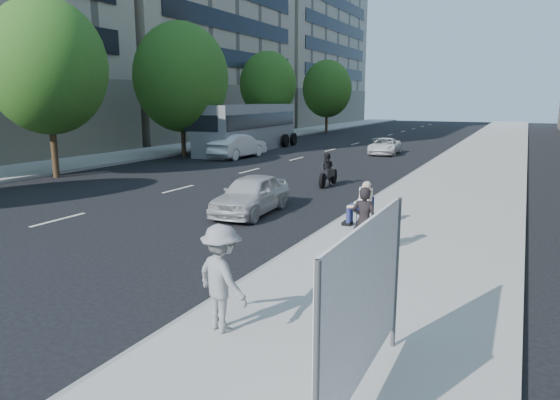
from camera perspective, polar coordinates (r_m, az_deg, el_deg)
The scene contains 17 objects.
ground at distance 11.15m, azimuth -9.94°, elevation -7.94°, with size 160.00×160.00×0.00m, color black.
near_sidewalk at distance 28.78m, azimuth 21.41°, elevation 3.48°, with size 5.00×120.00×0.15m, color #AAA89F.
far_sidewalk at distance 36.78m, azimuth -12.86°, elevation 5.56°, with size 4.50×120.00×0.15m, color #AAA89F.
far_bldg_north at distance 79.92m, azimuth -1.19°, elevation 18.88°, with size 22.00×28.00×28.00m, color tan.
tree_far_b at distance 25.92m, azimuth -25.10°, elevation 13.63°, with size 5.40×5.40×8.24m.
tree_far_c at distance 33.18m, azimuth -11.24°, elevation 13.57°, with size 6.00×6.00×8.47m.
tree_far_d at distance 43.36m, azimuth -1.37°, elevation 13.06°, with size 4.80×4.80×7.65m.
tree_far_e at distance 56.15m, azimuth 5.39°, elevation 12.54°, with size 5.40×5.40×7.89m.
seated_protester at distance 14.12m, azimuth 9.31°, elevation -0.13°, with size 0.83×1.12×1.31m.
jogger at distance 7.75m, azimuth -6.65°, elevation -8.87°, with size 1.09×0.62×1.68m, color gray.
pedestrian_woman at distance 11.52m, azimuth 9.58°, elevation -2.39°, with size 0.58×0.38×1.59m, color black.
protest_banner at distance 5.88m, azimuth 9.55°, elevation -11.43°, with size 0.08×3.06×2.20m.
white_sedan_near at distance 16.23m, azimuth -3.34°, elevation 0.66°, with size 1.50×3.73×1.27m, color silver.
white_sedan_mid at distance 32.00m, azimuth -4.84°, elevation 6.17°, with size 1.59×4.55×1.50m, color silver.
white_sedan_far at distance 34.71m, azimuth 11.88°, elevation 6.04°, with size 1.80×3.90×1.08m, color white.
motorcycle at distance 21.48m, azimuth 5.49°, elevation 3.28°, with size 0.74×2.05×1.42m.
bus at distance 36.48m, azimuth -3.55°, elevation 8.23°, with size 3.49×12.22×3.30m.
Camera 1 is at (6.27, -8.46, 3.67)m, focal length 32.00 mm.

